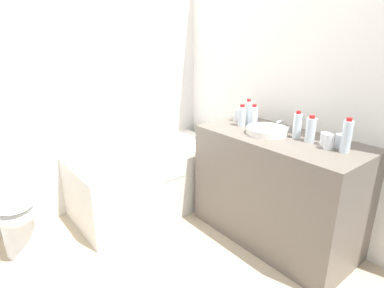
{
  "coord_description": "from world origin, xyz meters",
  "views": [
    {
      "loc": [
        -0.88,
        -1.62,
        1.62
      ],
      "look_at": [
        0.62,
        0.25,
        0.79
      ],
      "focal_mm": 29.58,
      "sensor_mm": 36.0,
      "label": 1
    }
  ],
  "objects": [
    {
      "name": "drinking_glass_1",
      "position": [
        1.15,
        0.27,
        0.94
      ],
      "size": [
        0.06,
        0.06,
        0.1
      ],
      "primitive_type": "cylinder",
      "color": "white",
      "rests_on": "vanity_counter"
    },
    {
      "name": "toilet",
      "position": [
        -0.61,
        0.89,
        0.36
      ],
      "size": [
        0.38,
        0.52,
        0.7
      ],
      "rotation": [
        0.0,
        0.0,
        -1.67
      ],
      "color": "white",
      "rests_on": "ground_plane"
    },
    {
      "name": "water_bottle_1",
      "position": [
        1.14,
        -0.35,
        0.99
      ],
      "size": [
        0.06,
        0.06,
        0.21
      ],
      "color": "silver",
      "rests_on": "vanity_counter"
    },
    {
      "name": "sink_faucet",
      "position": [
        1.24,
        -0.15,
        0.92
      ],
      "size": [
        0.1,
        0.15,
        0.08
      ],
      "color": "#BCBCC1",
      "rests_on": "vanity_counter"
    },
    {
      "name": "bathtub",
      "position": [
        0.56,
        0.82,
        0.31
      ],
      "size": [
        1.47,
        0.74,
        1.28
      ],
      "color": "white",
      "rests_on": "ground_plane"
    },
    {
      "name": "water_bottle_4",
      "position": [
        1.12,
        0.05,
        0.98
      ],
      "size": [
        0.06,
        0.06,
        0.19
      ],
      "color": "silver",
      "rests_on": "vanity_counter"
    },
    {
      "name": "water_bottle_2",
      "position": [
        1.12,
        -0.73,
        1.0
      ],
      "size": [
        0.06,
        0.06,
        0.23
      ],
      "color": "silver",
      "rests_on": "vanity_counter"
    },
    {
      "name": "wall_right_mirror",
      "position": [
        1.44,
        0.0,
        1.2
      ],
      "size": [
        0.1,
        2.78,
        2.41
      ],
      "primitive_type": "cube",
      "color": "silver",
      "rests_on": "ground_plane"
    },
    {
      "name": "drinking_glass_0",
      "position": [
        1.09,
        -0.63,
        0.94
      ],
      "size": [
        0.06,
        0.06,
        0.1
      ],
      "primitive_type": "cylinder",
      "color": "white",
      "rests_on": "vanity_counter"
    },
    {
      "name": "vanity_counter",
      "position": [
        1.08,
        -0.26,
        0.45
      ],
      "size": [
        0.62,
        1.29,
        0.89
      ],
      "primitive_type": "cube",
      "color": "#6B6056",
      "rests_on": "ground_plane"
    },
    {
      "name": "wall_back_tiled",
      "position": [
        0.0,
        1.24,
        1.2
      ],
      "size": [
        3.18,
        0.1,
        2.41
      ],
      "primitive_type": "cube",
      "color": "silver",
      "rests_on": "ground_plane"
    },
    {
      "name": "ground_plane",
      "position": [
        0.0,
        0.0,
        0.0
      ],
      "size": [
        3.78,
        3.78,
        0.0
      ],
      "primitive_type": "plane",
      "color": "#C1AD8E"
    },
    {
      "name": "drinking_glass_2",
      "position": [
        1.15,
        -0.57,
        0.93
      ],
      "size": [
        0.07,
        0.07,
        0.09
      ],
      "primitive_type": "cylinder",
      "color": "white",
      "rests_on": "vanity_counter"
    },
    {
      "name": "water_bottle_5",
      "position": [
        1.15,
        0.15,
        0.99
      ],
      "size": [
        0.06,
        0.06,
        0.22
      ],
      "color": "silver",
      "rests_on": "vanity_counter"
    },
    {
      "name": "water_bottle_0",
      "position": [
        1.06,
        0.13,
        0.97
      ],
      "size": [
        0.07,
        0.07,
        0.18
      ],
      "color": "silver",
      "rests_on": "vanity_counter"
    },
    {
      "name": "drinking_glass_3",
      "position": [
        1.16,
        -0.67,
        0.94
      ],
      "size": [
        0.06,
        0.06,
        0.1
      ],
      "primitive_type": "cylinder",
      "color": "white",
      "rests_on": "vanity_counter"
    },
    {
      "name": "water_bottle_3",
      "position": [
        1.13,
        -0.46,
        0.98
      ],
      "size": [
        0.07,
        0.07,
        0.19
      ],
      "color": "silver",
      "rests_on": "vanity_counter"
    },
    {
      "name": "sink_basin",
      "position": [
        1.05,
        -0.15,
        0.92
      ],
      "size": [
        0.32,
        0.32,
        0.05
      ],
      "primitive_type": "cylinder",
      "color": "white",
      "rests_on": "vanity_counter"
    }
  ]
}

